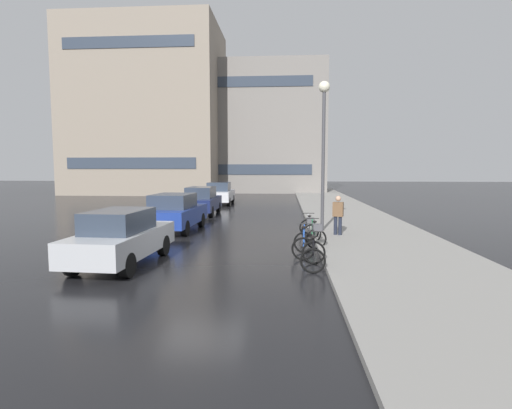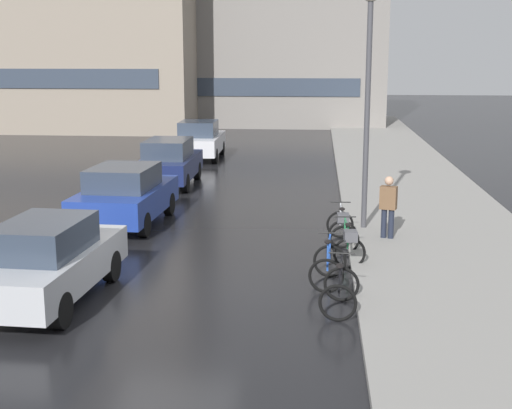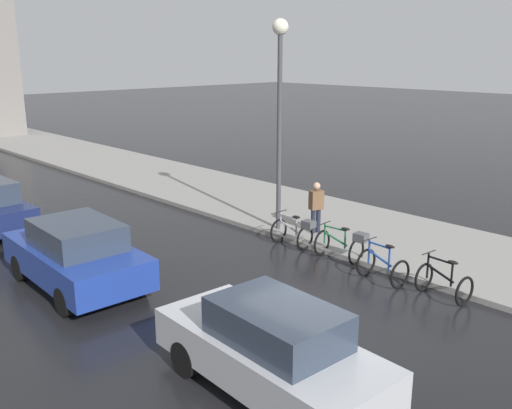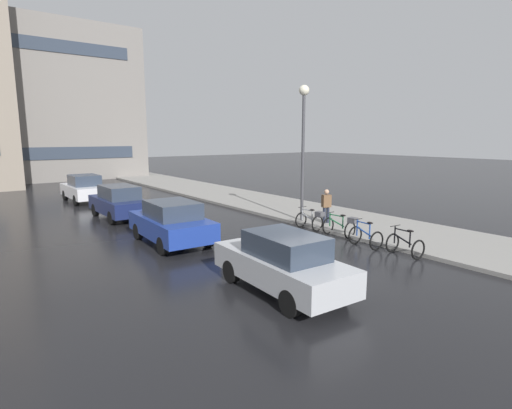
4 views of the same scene
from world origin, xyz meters
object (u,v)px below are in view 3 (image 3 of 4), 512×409
at_px(bicycle_nearest, 444,282).
at_px(bicycle_third, 344,244).
at_px(car_blue, 76,254).
at_px(pedestrian, 316,206).
at_px(bicycle_farthest, 296,231).
at_px(bicycle_second, 383,266).
at_px(car_silver, 271,349).
at_px(streetlamp, 280,87).

distance_m(bicycle_nearest, bicycle_third, 3.04).
xyz_separation_m(car_blue, pedestrian, (6.99, -1.40, 0.13)).
distance_m(bicycle_third, bicycle_farthest, 1.66).
xyz_separation_m(bicycle_second, car_silver, (-5.27, -1.44, 0.41)).
height_order(bicycle_nearest, car_silver, car_silver).
distance_m(bicycle_farthest, pedestrian, 1.25).
xyz_separation_m(bicycle_third, car_blue, (-5.94, 3.27, 0.34)).
bearing_deg(bicycle_second, car_silver, -164.71).
height_order(bicycle_nearest, bicycle_second, bicycle_second).
xyz_separation_m(bicycle_nearest, pedestrian, (1.30, 4.90, 0.57)).
bearing_deg(bicycle_second, streetlamp, 77.57).
relative_size(bicycle_second, car_blue, 0.27).
xyz_separation_m(bicycle_nearest, streetlamp, (0.79, 5.97, 4.04)).
xyz_separation_m(bicycle_third, car_silver, (-5.72, -2.97, 0.31)).
bearing_deg(bicycle_second, bicycle_nearest, -82.60).
bearing_deg(bicycle_nearest, car_blue, 132.04).
distance_m(bicycle_nearest, bicycle_second, 1.51).
bearing_deg(car_silver, bicycle_third, 27.43).
distance_m(bicycle_nearest, streetlamp, 7.25).
height_order(bicycle_second, streetlamp, streetlamp).
xyz_separation_m(car_silver, pedestrian, (6.77, 4.84, 0.15)).
relative_size(bicycle_third, pedestrian, 0.86).
relative_size(bicycle_nearest, car_blue, 0.27).
distance_m(bicycle_second, car_blue, 7.30).
bearing_deg(bicycle_nearest, bicycle_third, 85.21).
xyz_separation_m(bicycle_second, streetlamp, (0.99, 4.47, 4.04)).
distance_m(bicycle_third, car_blue, 6.79).
relative_size(bicycle_nearest, bicycle_farthest, 0.87).
distance_m(bicycle_third, streetlamp, 4.95).
height_order(bicycle_third, car_blue, car_blue).
distance_m(bicycle_farthest, streetlamp, 4.20).
xyz_separation_m(bicycle_nearest, bicycle_farthest, (0.17, 4.69, 0.10)).
distance_m(bicycle_second, car_silver, 5.48).
bearing_deg(bicycle_farthest, car_blue, 164.56).
height_order(bicycle_farthest, car_silver, car_silver).
xyz_separation_m(bicycle_third, streetlamp, (0.54, 2.94, 3.94)).
distance_m(bicycle_second, bicycle_third, 1.60).
bearing_deg(pedestrian, car_silver, -144.43).
relative_size(bicycle_second, bicycle_farthest, 0.86).
distance_m(bicycle_nearest, car_blue, 8.50).
bearing_deg(streetlamp, car_silver, -136.64).
relative_size(bicycle_farthest, car_silver, 0.31).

